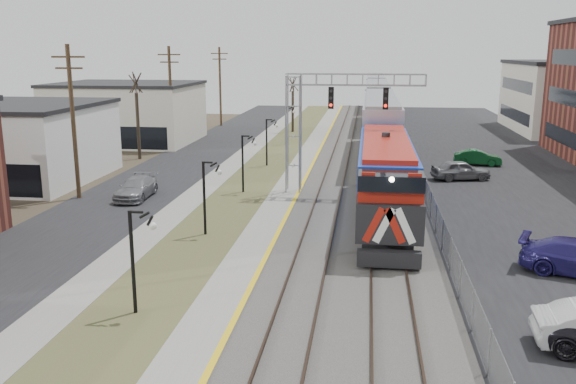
# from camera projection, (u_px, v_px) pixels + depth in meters

# --- Properties ---
(street_west) EXTENTS (7.00, 120.00, 0.04)m
(street_west) POSITION_uv_depth(u_px,v_px,m) (170.00, 170.00, 49.79)
(street_west) COLOR black
(street_west) RESTS_ON ground
(sidewalk) EXTENTS (2.00, 120.00, 0.08)m
(sidewalk) POSITION_uv_depth(u_px,v_px,m) (224.00, 172.00, 49.21)
(sidewalk) COLOR gray
(sidewalk) RESTS_ON ground
(grass_median) EXTENTS (4.00, 120.00, 0.06)m
(grass_median) POSITION_uv_depth(u_px,v_px,m) (261.00, 173.00, 48.84)
(grass_median) COLOR #46502A
(grass_median) RESTS_ON ground
(platform) EXTENTS (2.00, 120.00, 0.24)m
(platform) POSITION_uv_depth(u_px,v_px,m) (298.00, 172.00, 48.44)
(platform) COLOR gray
(platform) RESTS_ON ground
(ballast_bed) EXTENTS (8.00, 120.00, 0.20)m
(ballast_bed) POSITION_uv_depth(u_px,v_px,m) (361.00, 174.00, 47.81)
(ballast_bed) COLOR #595651
(ballast_bed) RESTS_ON ground
(parking_lot) EXTENTS (16.00, 120.00, 0.04)m
(parking_lot) POSITION_uv_depth(u_px,v_px,m) (520.00, 179.00, 46.31)
(parking_lot) COLOR black
(parking_lot) RESTS_ON ground
(platform_edge) EXTENTS (0.24, 120.00, 0.01)m
(platform_edge) POSITION_uv_depth(u_px,v_px,m) (309.00, 171.00, 48.30)
(platform_edge) COLOR gold
(platform_edge) RESTS_ON platform
(track_near) EXTENTS (1.58, 120.00, 0.15)m
(track_near) POSITION_uv_depth(u_px,v_px,m) (336.00, 172.00, 48.02)
(track_near) COLOR #2D2119
(track_near) RESTS_ON ballast_bed
(track_far) EXTENTS (1.58, 120.00, 0.15)m
(track_far) POSITION_uv_depth(u_px,v_px,m) (380.00, 173.00, 47.58)
(track_far) COLOR #2D2119
(track_far) RESTS_ON ballast_bed
(train) EXTENTS (3.00, 85.85, 5.33)m
(train) POSITION_uv_depth(u_px,v_px,m) (378.00, 111.00, 69.07)
(train) COLOR #1536AB
(train) RESTS_ON ground
(signal_gantry) EXTENTS (9.00, 1.07, 8.15)m
(signal_gantry) POSITION_uv_depth(u_px,v_px,m) (319.00, 113.00, 40.15)
(signal_gantry) COLOR gray
(signal_gantry) RESTS_ON ground
(lampposts) EXTENTS (0.14, 62.14, 4.00)m
(lampposts) POSITION_uv_depth(u_px,v_px,m) (206.00, 198.00, 32.25)
(lampposts) COLOR black
(lampposts) RESTS_ON ground
(utility_poles) EXTENTS (0.28, 80.28, 10.00)m
(utility_poles) POSITION_uv_depth(u_px,v_px,m) (73.00, 123.00, 39.38)
(utility_poles) COLOR #4C3823
(utility_poles) RESTS_ON ground
(fence) EXTENTS (0.04, 120.00, 1.60)m
(fence) POSITION_uv_depth(u_px,v_px,m) (416.00, 167.00, 47.12)
(fence) COLOR gray
(fence) RESTS_ON ground
(bare_trees) EXTENTS (12.30, 42.30, 5.95)m
(bare_trees) POSITION_uv_depth(u_px,v_px,m) (170.00, 131.00, 53.10)
(bare_trees) COLOR #382D23
(bare_trees) RESTS_ON ground
(car_lot_e) EXTENTS (4.65, 2.69, 1.49)m
(car_lot_e) POSITION_uv_depth(u_px,v_px,m) (461.00, 170.00, 46.01)
(car_lot_e) COLOR slate
(car_lot_e) RESTS_ON ground
(car_lot_f) EXTENTS (4.08, 1.79, 1.30)m
(car_lot_f) POSITION_uv_depth(u_px,v_px,m) (477.00, 158.00, 51.91)
(car_lot_f) COLOR #0D431D
(car_lot_f) RESTS_ON ground
(car_street_b) EXTENTS (2.08, 4.77, 1.36)m
(car_street_b) POSITION_uv_depth(u_px,v_px,m) (136.00, 188.00, 40.31)
(car_street_b) COLOR gray
(car_street_b) RESTS_ON ground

